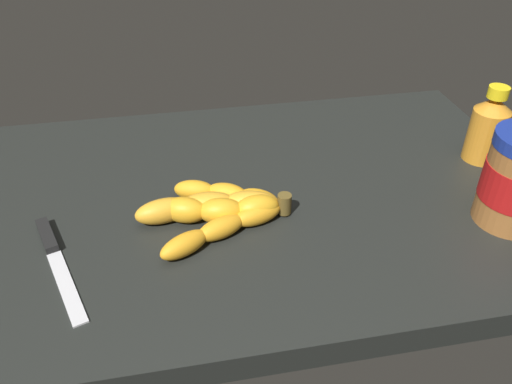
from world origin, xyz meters
The scene contains 4 objects.
ground_plane centered at (0.00, 0.00, -1.93)cm, with size 97.79×58.57×3.85cm, color black.
banana_bunch centered at (2.31, 5.49, 1.68)cm, with size 22.17×17.39×3.70cm.
honey_bottle centered at (-42.72, -2.57, 5.81)cm, with size 5.89×5.89×12.84cm.
butter_knife centered at (23.95, 10.27, 0.46)cm, with size 8.48×19.93×1.20cm.
Camera 1 is at (7.78, 62.51, 45.21)cm, focal length 35.93 mm.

